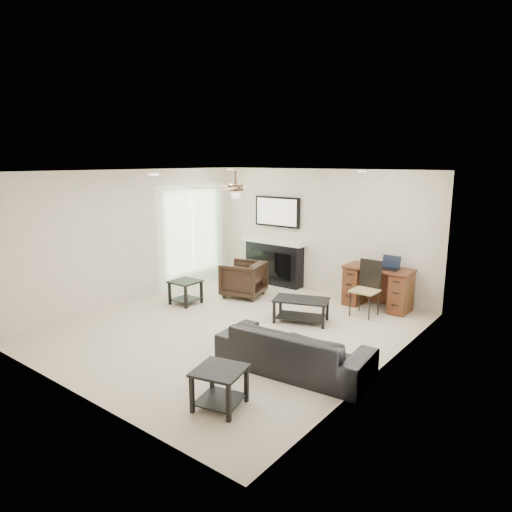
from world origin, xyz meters
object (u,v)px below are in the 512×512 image
(sofa, at_px, (294,349))
(armchair, at_px, (243,279))
(desk, at_px, (377,288))
(fireplace_unit, at_px, (274,241))
(coffee_table, at_px, (301,310))

(sofa, height_order, armchair, armchair)
(desk, bearing_deg, sofa, -86.34)
(armchair, relative_size, fireplace_unit, 0.41)
(coffee_table, relative_size, fireplace_unit, 0.47)
(armchair, height_order, coffee_table, armchair)
(sofa, height_order, coffee_table, sofa)
(sofa, relative_size, coffee_table, 2.20)
(armchair, bearing_deg, desk, 96.47)
(sofa, xyz_separation_m, armchair, (-2.60, 2.15, 0.06))
(armchair, xyz_separation_m, desk, (2.40, 0.94, 0.03))
(armchair, bearing_deg, coffee_table, 57.12)
(coffee_table, distance_m, fireplace_unit, 2.55)
(sofa, bearing_deg, coffee_table, -66.09)
(armchair, distance_m, coffee_table, 1.79)
(coffee_table, bearing_deg, armchair, 142.02)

